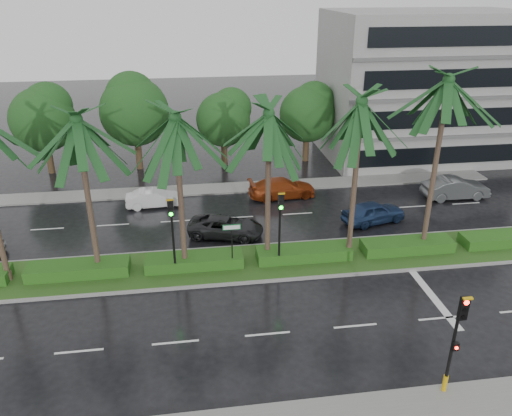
{
  "coord_description": "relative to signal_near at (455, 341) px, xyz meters",
  "views": [
    {
      "loc": [
        -2.98,
        -22.37,
        14.12
      ],
      "look_at": [
        0.41,
        1.5,
        3.13
      ],
      "focal_mm": 35.0,
      "sensor_mm": 36.0,
      "label": 1
    }
  ],
  "objects": [
    {
      "name": "median",
      "position": [
        -6.0,
        10.39,
        -2.42
      ],
      "size": [
        36.0,
        4.0,
        0.15
      ],
      "color": "gray",
      "rests_on": "ground"
    },
    {
      "name": "signal_median_left",
      "position": [
        -10.0,
        9.69,
        0.49
      ],
      "size": [
        0.34,
        0.42,
        4.36
      ],
      "color": "black",
      "rests_on": "median"
    },
    {
      "name": "car_darkgrey",
      "position": [
        -7.0,
        13.91,
        -1.88
      ],
      "size": [
        3.2,
        4.9,
        1.25
      ],
      "primitive_type": "imported",
      "rotation": [
        0.0,
        0.0,
        1.3
      ],
      "color": "#242427",
      "rests_on": "ground"
    },
    {
      "name": "ground",
      "position": [
        -6.0,
        9.39,
        -2.5
      ],
      "size": [
        120.0,
        120.0,
        0.0
      ],
      "primitive_type": "plane",
      "color": "black",
      "rests_on": "ground"
    },
    {
      "name": "car_red",
      "position": [
        -2.5,
        19.35,
        -1.81
      ],
      "size": [
        2.4,
        4.95,
        1.39
      ],
      "primitive_type": "imported",
      "rotation": [
        0.0,
        0.0,
        1.67
      ],
      "color": "maroon",
      "rests_on": "ground"
    },
    {
      "name": "car_white",
      "position": [
        -11.5,
        18.95,
        -1.89
      ],
      "size": [
        1.53,
        3.81,
        1.23
      ],
      "primitive_type": "imported",
      "rotation": [
        0.0,
        0.0,
        1.63
      ],
      "color": "silver",
      "rests_on": "ground"
    },
    {
      "name": "bg_trees",
      "position": [
        -7.11,
        26.98,
        2.07
      ],
      "size": [
        32.86,
        5.43,
        7.84
      ],
      "color": "#3A281A",
      "rests_on": "ground"
    },
    {
      "name": "signal_near",
      "position": [
        0.0,
        0.0,
        0.0
      ],
      "size": [
        0.34,
        0.45,
        4.36
      ],
      "color": "black",
      "rests_on": "near_sidewalk"
    },
    {
      "name": "car_grey",
      "position": [
        9.64,
        17.43,
        -1.74
      ],
      "size": [
        1.63,
        4.63,
        1.52
      ],
      "primitive_type": "imported",
      "rotation": [
        0.0,
        0.0,
        1.58
      ],
      "color": "#4D5051",
      "rests_on": "ground"
    },
    {
      "name": "building",
      "position": [
        11.0,
        27.39,
        3.5
      ],
      "size": [
        16.0,
        10.0,
        12.0
      ],
      "primitive_type": "cube",
      "color": "gray",
      "rests_on": "ground"
    },
    {
      "name": "signal_median_right",
      "position": [
        -4.5,
        9.69,
        0.49
      ],
      "size": [
        0.34,
        0.42,
        4.36
      ],
      "color": "black",
      "rests_on": "median"
    },
    {
      "name": "street_sign",
      "position": [
        -7.0,
        9.87,
        -0.38
      ],
      "size": [
        0.95,
        0.09,
        2.6
      ],
      "color": "black",
      "rests_on": "median"
    },
    {
      "name": "lane_markings",
      "position": [
        -2.96,
        8.96,
        -2.5
      ],
      "size": [
        34.0,
        13.06,
        0.01
      ],
      "color": "silver",
      "rests_on": "ground"
    },
    {
      "name": "far_sidewalk",
      "position": [
        -6.0,
        21.39,
        -2.44
      ],
      "size": [
        40.0,
        2.0,
        0.12
      ],
      "primitive_type": "cube",
      "color": "slate",
      "rests_on": "ground"
    },
    {
      "name": "palm_row",
      "position": [
        -7.25,
        10.41,
        5.54
      ],
      "size": [
        26.3,
        4.2,
        10.36
      ],
      "color": "#3F2F24",
      "rests_on": "median"
    },
    {
      "name": "car_blue",
      "position": [
        2.5,
        14.49,
        -1.8
      ],
      "size": [
        2.66,
        4.42,
        1.41
      ],
      "primitive_type": "imported",
      "rotation": [
        0.0,
        0.0,
        1.83
      ],
      "color": "navy",
      "rests_on": "ground"
    },
    {
      "name": "hedge",
      "position": [
        -6.0,
        10.39,
        -2.05
      ],
      "size": [
        35.2,
        1.4,
        0.6
      ],
      "color": "#1F4A15",
      "rests_on": "median"
    }
  ]
}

